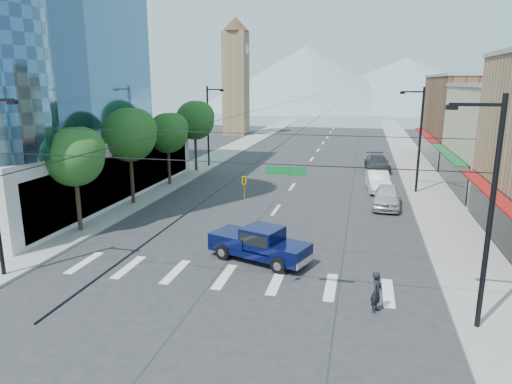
{
  "coord_description": "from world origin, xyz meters",
  "views": [
    {
      "loc": [
        6.1,
        -18.51,
        9.36
      ],
      "look_at": [
        0.07,
        7.17,
        3.0
      ],
      "focal_mm": 32.0,
      "sensor_mm": 36.0,
      "label": 1
    }
  ],
  "objects_px": {
    "pickup_truck": "(259,243)",
    "parked_car_near": "(387,196)",
    "pedestrian": "(377,292)",
    "parked_car_mid": "(378,181)",
    "parked_car_far": "(377,163)"
  },
  "relations": [
    {
      "from": "pedestrian",
      "to": "parked_car_near",
      "type": "xyz_separation_m",
      "value": [
        1.13,
        17.13,
        -0.03
      ]
    },
    {
      "from": "pickup_truck",
      "to": "parked_car_near",
      "type": "distance_m",
      "value": 14.6
    },
    {
      "from": "parked_car_mid",
      "to": "pedestrian",
      "type": "bearing_deg",
      "value": -97.0
    },
    {
      "from": "pedestrian",
      "to": "parked_car_near",
      "type": "height_order",
      "value": "pedestrian"
    },
    {
      "from": "pedestrian",
      "to": "parked_car_far",
      "type": "bearing_deg",
      "value": 19.46
    },
    {
      "from": "parked_car_far",
      "to": "parked_car_mid",
      "type": "bearing_deg",
      "value": -96.63
    },
    {
      "from": "parked_car_far",
      "to": "parked_car_near",
      "type": "bearing_deg",
      "value": -94.32
    },
    {
      "from": "parked_car_near",
      "to": "pedestrian",
      "type": "bearing_deg",
      "value": -90.0
    },
    {
      "from": "pickup_truck",
      "to": "parked_car_near",
      "type": "height_order",
      "value": "pickup_truck"
    },
    {
      "from": "parked_car_far",
      "to": "pickup_truck",
      "type": "bearing_deg",
      "value": -109.25
    },
    {
      "from": "parked_car_mid",
      "to": "pickup_truck",
      "type": "bearing_deg",
      "value": -115.37
    },
    {
      "from": "parked_car_near",
      "to": "parked_car_mid",
      "type": "distance_m",
      "value": 5.61
    },
    {
      "from": "pickup_truck",
      "to": "pedestrian",
      "type": "distance_m",
      "value": 7.46
    },
    {
      "from": "pickup_truck",
      "to": "parked_car_near",
      "type": "relative_size",
      "value": 1.17
    },
    {
      "from": "pickup_truck",
      "to": "parked_car_mid",
      "type": "distance_m",
      "value": 19.47
    }
  ]
}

